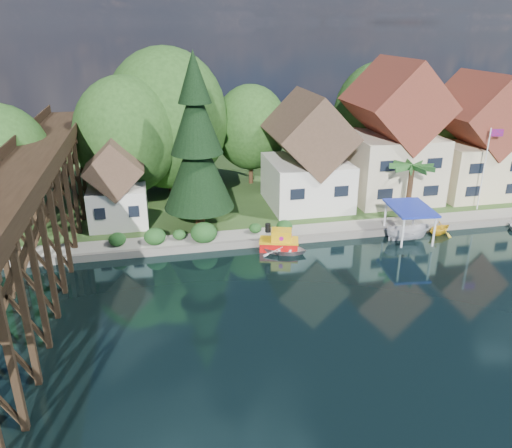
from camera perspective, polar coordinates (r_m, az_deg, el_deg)
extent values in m
plane|color=black|center=(34.77, 2.36, -7.99)|extent=(140.00, 140.00, 0.00)
cube|color=#2C451B|center=(65.87, -4.88, 6.87)|extent=(140.00, 52.00, 0.50)
cube|color=slate|center=(42.49, 4.99, -1.75)|extent=(60.00, 0.40, 0.62)
cube|color=gray|center=(44.12, 7.01, -0.60)|extent=(50.00, 2.60, 0.06)
cube|color=black|center=(30.39, -26.74, -6.67)|extent=(4.00, 0.36, 8.00)
cube|color=black|center=(33.17, -25.49, -4.08)|extent=(4.00, 0.36, 8.00)
cube|color=black|center=(36.01, -24.45, -1.88)|extent=(4.00, 0.36, 8.00)
cube|color=black|center=(38.91, -23.56, -0.01)|extent=(4.00, 0.36, 8.00)
cube|color=black|center=(41.86, -22.79, 1.60)|extent=(4.00, 0.36, 8.00)
cube|color=black|center=(44.83, -22.13, 2.99)|extent=(4.00, 0.36, 8.00)
cube|color=black|center=(47.84, -21.55, 4.22)|extent=(4.00, 0.36, 8.00)
cube|color=black|center=(50.87, -21.03, 5.29)|extent=(4.00, 0.36, 8.00)
cube|color=black|center=(53.92, -20.57, 6.25)|extent=(4.00, 0.36, 8.00)
cube|color=black|center=(56.99, -20.16, 7.10)|extent=(4.00, 0.36, 8.00)
cube|color=black|center=(37.77, -27.19, 5.26)|extent=(0.35, 44.00, 0.35)
cube|color=black|center=(36.98, -21.96, 5.80)|extent=(0.35, 44.00, 0.35)
cube|color=black|center=(37.26, -24.67, 5.97)|extent=(4.00, 44.00, 0.30)
cube|color=black|center=(36.73, -21.76, 7.10)|extent=(0.12, 44.00, 0.80)
cube|color=silver|center=(49.65, 5.79, 4.77)|extent=(7.50, 8.00, 4.50)
cube|color=#4C3728|center=(48.42, 6.01, 10.37)|extent=(7.64, 8.64, 7.64)
cube|color=black|center=(45.31, 4.77, 3.41)|extent=(1.35, 0.08, 1.00)
cube|color=black|center=(46.64, 9.74, 3.71)|extent=(1.35, 0.08, 1.00)
cube|color=beige|center=(53.15, 15.02, 6.41)|extent=(8.50, 8.50, 6.50)
cube|color=maroon|center=(51.89, 15.72, 13.12)|extent=(8.65, 9.18, 8.65)
cube|color=black|center=(48.34, 14.74, 5.31)|extent=(1.53, 0.08, 1.00)
cube|color=black|center=(50.61, 19.61, 5.49)|extent=(1.53, 0.08, 1.00)
cube|color=beige|center=(57.44, 23.31, 5.97)|extent=(8.00, 8.00, 5.50)
cube|color=maroon|center=(56.32, 24.18, 11.47)|extent=(8.15, 8.64, 8.15)
cube|color=black|center=(52.93, 23.75, 4.96)|extent=(1.44, 0.08, 1.00)
cube|color=silver|center=(46.33, -15.44, 2.14)|extent=(5.00, 5.00, 3.50)
cube|color=#4C3728|center=(45.29, -15.89, 6.36)|extent=(5.09, 5.40, 5.09)
cube|color=black|center=(44.01, -17.41, 1.11)|extent=(0.90, 0.08, 1.00)
cube|color=black|center=(43.79, -13.78, 1.40)|extent=(0.90, 0.08, 1.00)
cylinder|color=#382314|center=(50.38, -14.13, 4.46)|extent=(0.50, 0.50, 4.50)
ellipsoid|color=#204117|center=(49.21, -14.65, 9.74)|extent=(4.40, 4.40, 5.06)
cylinder|color=#382314|center=(54.13, -9.82, 6.26)|extent=(0.50, 0.50, 4.95)
ellipsoid|color=#204117|center=(52.98, -10.19, 11.71)|extent=(5.00, 5.00, 5.75)
cylinder|color=#382314|center=(56.19, -0.59, 6.69)|extent=(0.50, 0.50, 4.05)
ellipsoid|color=#204117|center=(55.21, -0.60, 10.98)|extent=(4.00, 4.00, 4.60)
cylinder|color=#382314|center=(60.77, 13.54, 7.48)|extent=(0.50, 0.50, 4.50)
ellipsoid|color=#204117|center=(59.80, 13.95, 11.88)|extent=(4.60, 4.60, 5.29)
cylinder|color=#382314|center=(61.40, 21.89, 6.21)|extent=(0.50, 0.50, 3.60)
ellipsoid|color=#204117|center=(60.58, 22.40, 9.66)|extent=(3.80, 3.80, 4.37)
cylinder|color=#382314|center=(48.21, -26.14, 1.75)|extent=(0.50, 0.50, 4.05)
ellipsoid|color=#204117|center=(47.07, -27.01, 6.63)|extent=(4.00, 4.00, 4.60)
ellipsoid|color=#194418|center=(41.60, -11.51, -1.24)|extent=(1.98, 1.98, 1.53)
ellipsoid|color=#194418|center=(41.97, -8.77, -1.08)|extent=(1.54, 1.54, 1.19)
ellipsoid|color=#194418|center=(41.54, -6.00, -0.81)|extent=(2.20, 2.20, 1.70)
ellipsoid|color=#194418|center=(41.96, -15.59, -1.55)|extent=(1.76, 1.76, 1.36)
ellipsoid|color=#194418|center=(42.80, -0.08, -0.34)|extent=(1.54, 1.54, 1.19)
ellipsoid|color=#194418|center=(43.04, 3.26, -0.13)|extent=(1.76, 1.76, 1.36)
cylinder|color=#382314|center=(44.30, -6.44, 1.40)|extent=(0.83, 0.83, 2.77)
cone|color=black|center=(43.02, -6.68, 6.58)|extent=(6.08, 6.08, 7.37)
cone|color=black|center=(42.12, -6.93, 12.02)|extent=(4.42, 4.42, 5.99)
cone|color=black|center=(41.69, -7.14, 16.39)|extent=(2.77, 2.77, 4.15)
cylinder|color=#382314|center=(47.48, 17.08, 3.24)|extent=(0.48, 0.48, 4.75)
ellipsoid|color=#17471B|center=(46.75, 17.44, 6.24)|extent=(4.06, 4.06, 1.08)
cylinder|color=white|center=(52.03, 24.59, 5.65)|extent=(0.11, 0.11, 7.96)
cube|color=#B40C24|center=(51.52, 25.86, 9.37)|extent=(1.12, 0.30, 0.68)
cube|color=red|center=(41.15, 2.62, -2.44)|extent=(3.40, 2.40, 0.82)
cube|color=#E5A80C|center=(40.97, 2.63, -1.88)|extent=(3.53, 2.53, 0.10)
cube|color=#E5A80C|center=(40.79, 2.93, -1.33)|extent=(1.91, 1.62, 1.02)
cylinder|color=black|center=(40.56, 1.36, -0.43)|extent=(0.45, 0.45, 0.72)
cylinder|color=#A40C7C|center=(40.21, 2.92, -1.69)|extent=(0.38, 0.18, 0.37)
cylinder|color=#A40C7C|center=(41.38, 2.95, -0.99)|extent=(0.38, 0.18, 0.37)
cylinder|color=#A40C7C|center=(40.79, 4.08, -1.36)|extent=(0.18, 0.38, 0.37)
imported|color=silver|center=(40.63, 3.13, -2.72)|extent=(4.74, 4.29, 0.81)
imported|color=silver|center=(44.61, 16.93, -0.90)|extent=(3.93, 1.81, 1.47)
cube|color=#1B2EB0|center=(43.83, 17.25, 1.77)|extent=(3.70, 5.02, 0.18)
cylinder|color=white|center=(43.09, 19.70, -0.79)|extent=(0.18, 0.18, 2.65)
cylinder|color=white|center=(46.56, 17.62, 1.16)|extent=(0.18, 0.18, 2.65)
cylinder|color=white|center=(42.03, 16.43, -0.95)|extent=(0.18, 0.18, 2.65)
cylinder|color=white|center=(45.58, 14.56, 1.06)|extent=(0.18, 0.18, 2.65)
imported|color=yellow|center=(46.81, 20.29, -0.31)|extent=(3.24, 3.04, 1.37)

